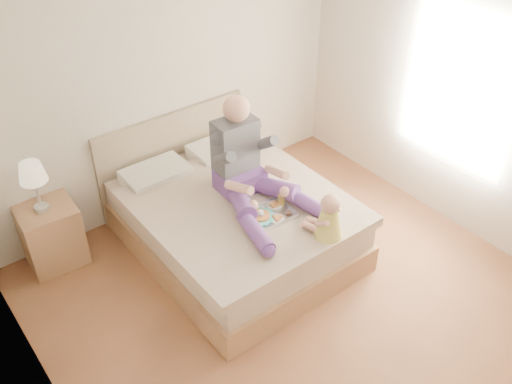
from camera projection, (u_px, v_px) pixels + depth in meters
room at (322, 158)px, 4.04m from camera, size 4.02×4.22×2.71m
bed at (230, 217)px, 5.39m from camera, size 1.70×2.18×1.00m
nightstand at (52, 235)px, 5.21m from camera, size 0.52×0.47×0.61m
lamp at (32, 175)px, 4.80m from camera, size 0.24×0.24×0.49m
adult at (249, 170)px, 5.02m from camera, size 0.81×1.15×0.96m
tray at (268, 212)px, 4.94m from camera, size 0.44×0.35×0.12m
baby at (328, 219)px, 4.65m from camera, size 0.28×0.37×0.40m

